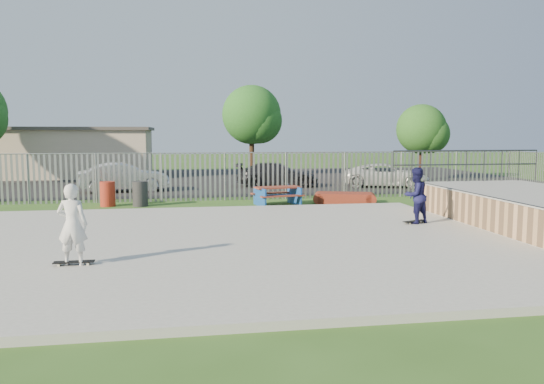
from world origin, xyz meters
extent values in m
plane|color=#32571E|center=(0.00, 0.00, 0.00)|extent=(120.00, 120.00, 0.00)
cube|color=#A2A29C|center=(0.00, 0.00, 0.07)|extent=(15.00, 12.00, 0.15)
cube|color=tan|center=(9.50, 1.00, 0.53)|extent=(4.00, 7.00, 1.05)
cube|color=#9E9E99|center=(9.50, 1.00, 1.07)|extent=(4.05, 7.05, 0.04)
cylinder|color=#383A3F|center=(7.52, 1.00, 1.08)|extent=(0.06, 7.00, 0.06)
cube|color=maroon|center=(2.90, 7.10, 0.71)|extent=(1.85, 1.00, 0.06)
cube|color=maroon|center=(3.02, 6.53, 0.43)|extent=(1.77, 0.60, 0.05)
cube|color=maroon|center=(2.79, 7.67, 0.43)|extent=(1.77, 0.60, 0.05)
cube|color=#164699|center=(2.90, 7.10, 0.36)|extent=(1.79, 1.63, 0.72)
cube|color=maroon|center=(5.70, 7.32, 0.21)|extent=(2.29, 1.60, 0.42)
cylinder|color=maroon|center=(-3.61, 7.88, 0.48)|extent=(0.57, 0.57, 0.96)
cylinder|color=#27282A|center=(-2.37, 7.68, 0.48)|extent=(0.58, 0.58, 0.97)
cube|color=black|center=(0.00, 19.00, 0.01)|extent=(40.00, 18.00, 0.02)
imported|color=silver|center=(-3.55, 12.92, 0.71)|extent=(4.40, 2.19, 1.39)
imported|color=black|center=(4.13, 14.22, 0.64)|extent=(4.51, 2.42, 1.24)
imported|color=silver|center=(9.72, 13.10, 0.63)|extent=(4.77, 3.28, 1.21)
cube|color=beige|center=(-8.00, 23.00, 1.50)|extent=(10.00, 6.00, 3.00)
cube|color=#4C4742|center=(-8.00, 23.00, 3.10)|extent=(10.40, 6.40, 0.20)
cylinder|color=#3A2617|center=(3.69, 21.53, 1.72)|extent=(0.33, 0.33, 3.44)
sphere|color=#255C1F|center=(3.69, 21.53, 4.01)|extent=(3.85, 3.85, 3.85)
cylinder|color=#392116|center=(13.20, 16.57, 1.31)|extent=(0.31, 0.31, 2.62)
sphere|color=#27551D|center=(13.20, 16.57, 3.06)|extent=(2.93, 2.93, 2.93)
cube|color=black|center=(6.07, 1.47, 0.21)|extent=(0.82, 0.49, 0.02)
cube|color=black|center=(-2.88, -2.16, 0.21)|extent=(0.80, 0.21, 0.02)
imported|color=#161644|center=(6.07, 1.47, 0.98)|extent=(0.98, 0.89, 1.66)
imported|color=silver|center=(-2.88, -2.16, 0.98)|extent=(0.66, 0.49, 1.66)
camera|label=1|loc=(-0.60, -13.16, 2.80)|focal=35.00mm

